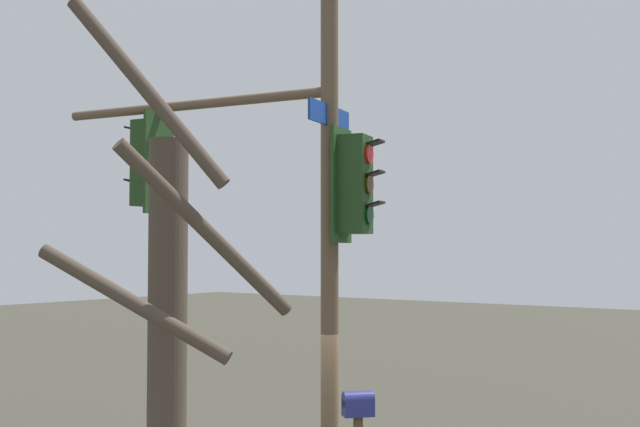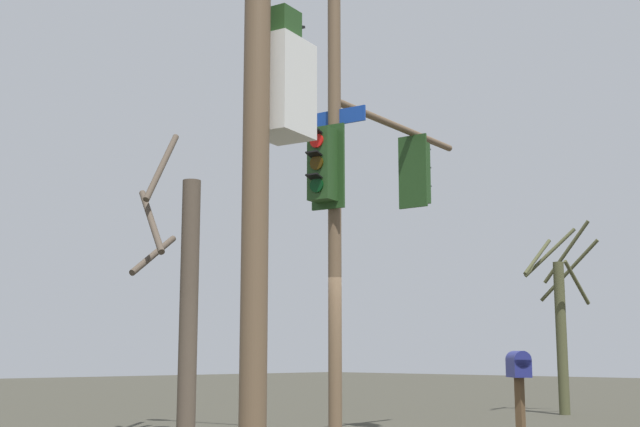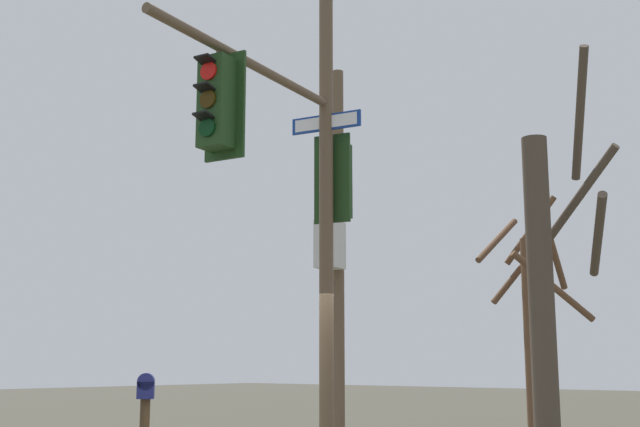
% 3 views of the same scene
% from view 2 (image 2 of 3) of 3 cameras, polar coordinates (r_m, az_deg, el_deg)
% --- Properties ---
extents(main_signal_pole_assembly, '(4.46, 3.43, 8.82)m').
position_cam_2_polar(main_signal_pole_assembly, '(13.87, 1.70, 4.98)').
color(main_signal_pole_assembly, brown).
rests_on(main_signal_pole_assembly, ground).
extents(secondary_pole_assembly, '(0.85, 0.58, 7.67)m').
position_cam_2_polar(secondary_pole_assembly, '(8.18, -3.50, 8.69)').
color(secondary_pole_assembly, brown).
rests_on(secondary_pole_assembly, ground).
extents(mailbox, '(0.47, 0.49, 1.41)m').
position_cam_2_polar(mailbox, '(12.33, 13.05, -10.26)').
color(mailbox, '#4C3823').
rests_on(mailbox, ground).
extents(bare_tree_across_street, '(1.50, 1.57, 4.54)m').
position_cam_2_polar(bare_tree_across_street, '(20.99, 15.70, -6.82)').
color(bare_tree_across_street, '#43442A').
rests_on(bare_tree_across_street, ground).
extents(bare_tree_corner, '(1.34, 1.49, 5.34)m').
position_cam_2_polar(bare_tree_corner, '(14.80, -8.98, -5.29)').
color(bare_tree_corner, '#483D32').
rests_on(bare_tree_corner, ground).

